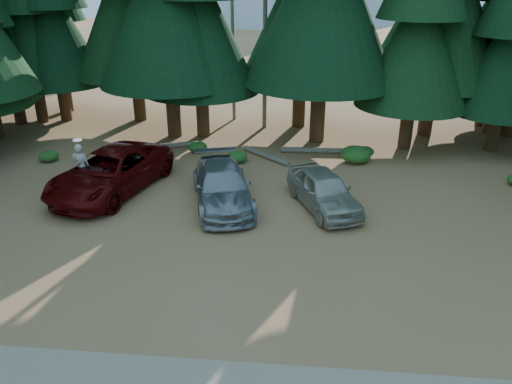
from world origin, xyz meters
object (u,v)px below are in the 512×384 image
frisbee_player (81,166)px  log_mid (266,156)px  log_left (162,146)px  log_right (326,150)px  silver_minivan_center (222,186)px  silver_minivan_right (324,190)px  red_pickup (110,172)px

frisbee_player → log_mid: frisbee_player is taller
frisbee_player → log_left: size_ratio=0.57×
frisbee_player → log_right: size_ratio=0.45×
silver_minivan_center → frisbee_player: 5.98m
log_left → log_right: size_ratio=0.80×
silver_minivan_center → log_mid: bearing=60.8°
log_right → log_left: bearing=178.1°
frisbee_player → log_right: (10.28, 5.84, -1.07)m
frisbee_player → log_left: 6.15m
silver_minivan_center → silver_minivan_right: bearing=-14.8°
red_pickup → frisbee_player: size_ratio=3.04×
silver_minivan_right → log_mid: 5.98m
silver_minivan_right → frisbee_player: size_ratio=2.11×
log_left → silver_minivan_right: bearing=-56.5°
silver_minivan_center → log_right: 7.70m
red_pickup → frisbee_player: (-1.10, -0.30, 0.34)m
silver_minivan_center → log_left: bearing=108.3°
red_pickup → silver_minivan_right: bearing=10.1°
log_right → silver_minivan_center: bearing=-126.6°
red_pickup → log_right: bearing=46.1°
silver_minivan_center → log_mid: size_ratio=1.69×
red_pickup → silver_minivan_right: 8.88m
log_left → red_pickup: bearing=-116.1°
silver_minivan_right → frisbee_player: frisbee_player is taller
log_left → log_mid: size_ratio=1.17×
red_pickup → log_right: 10.75m
frisbee_player → red_pickup: bearing=-173.4°
red_pickup → log_left: 5.58m
silver_minivan_center → frisbee_player: bearing=160.0°
silver_minivan_right → log_right: bearing=64.4°
silver_minivan_right → log_right: (0.34, 6.31, -0.60)m
log_left → frisbee_player: bearing=-126.2°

